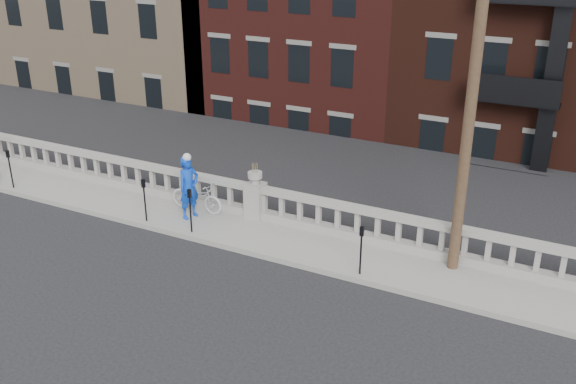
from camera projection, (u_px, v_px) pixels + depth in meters
name	position (u px, v px, depth m)	size (l,w,h in m)	color
ground	(180.00, 279.00, 16.69)	(120.00, 120.00, 0.00)	black
sidewalk	(240.00, 231.00, 19.12)	(32.00, 2.20, 0.15)	gray
balustrade	(256.00, 202.00, 19.67)	(28.00, 0.34, 1.03)	gray
planter_pedestal	(255.00, 196.00, 19.60)	(0.55, 0.55, 1.76)	gray
lower_level	(442.00, 42.00, 34.28)	(80.00, 44.00, 20.80)	#605E59
utility_pole	(474.00, 77.00, 14.98)	(1.60, 0.28, 10.00)	#422D1E
parking_meter_a	(10.00, 164.00, 21.67)	(0.10, 0.09, 1.36)	black
parking_meter_b	(144.00, 195.00, 19.25)	(0.10, 0.09, 1.36)	black
parking_meter_c	(190.00, 206.00, 18.54)	(0.10, 0.09, 1.36)	black
parking_meter_d	(361.00, 245.00, 16.31)	(0.10, 0.09, 1.36)	black
bicycle	(197.00, 196.00, 20.09)	(0.64, 1.85, 0.97)	silver
cyclist	(189.00, 187.00, 19.45)	(0.72, 0.47, 1.97)	blue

